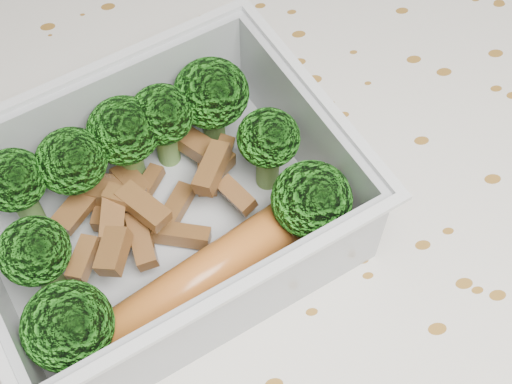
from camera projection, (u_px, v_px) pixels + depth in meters
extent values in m
cube|color=brown|center=(252.00, 238.00, 0.41)|extent=(1.40, 0.90, 0.04)
cube|color=silver|center=(252.00, 219.00, 0.39)|extent=(1.46, 0.96, 0.01)
cube|color=silver|center=(166.00, 234.00, 0.38)|extent=(0.21, 0.19, 0.00)
cube|color=silver|center=(103.00, 115.00, 0.39)|extent=(0.17, 0.06, 0.06)
cube|color=silver|center=(225.00, 312.00, 0.33)|extent=(0.17, 0.06, 0.06)
cube|color=silver|center=(305.00, 132.00, 0.38)|extent=(0.05, 0.12, 0.06)
cube|color=silver|center=(88.00, 71.00, 0.36)|extent=(0.18, 0.07, 0.00)
cube|color=silver|center=(228.00, 295.00, 0.30)|extent=(0.18, 0.07, 0.00)
cube|color=silver|center=(317.00, 91.00, 0.35)|extent=(0.05, 0.13, 0.00)
cylinder|color=#608C3F|center=(28.00, 207.00, 0.37)|extent=(0.02, 0.02, 0.03)
ellipsoid|color=#298B1A|center=(13.00, 180.00, 0.35)|extent=(0.03, 0.03, 0.03)
cylinder|color=#608C3F|center=(82.00, 188.00, 0.38)|extent=(0.02, 0.02, 0.03)
ellipsoid|color=#298B1A|center=(71.00, 161.00, 0.36)|extent=(0.04, 0.04, 0.03)
cylinder|color=#608C3F|center=(131.00, 159.00, 0.39)|extent=(0.02, 0.02, 0.03)
ellipsoid|color=#298B1A|center=(124.00, 130.00, 0.37)|extent=(0.04, 0.04, 0.03)
cylinder|color=#608C3F|center=(167.00, 143.00, 0.39)|extent=(0.02, 0.02, 0.03)
ellipsoid|color=#298B1A|center=(162.00, 114.00, 0.37)|extent=(0.03, 0.03, 0.03)
cylinder|color=#608C3F|center=(214.00, 123.00, 0.40)|extent=(0.02, 0.02, 0.02)
ellipsoid|color=#298B1A|center=(211.00, 93.00, 0.38)|extent=(0.04, 0.04, 0.04)
cylinder|color=#608C3F|center=(48.00, 274.00, 0.35)|extent=(0.02, 0.02, 0.03)
ellipsoid|color=#298B1A|center=(34.00, 251.00, 0.33)|extent=(0.03, 0.03, 0.03)
cylinder|color=#608C3F|center=(268.00, 166.00, 0.39)|extent=(0.02, 0.02, 0.03)
ellipsoid|color=#298B1A|center=(268.00, 138.00, 0.36)|extent=(0.03, 0.03, 0.03)
cylinder|color=#608C3F|center=(81.00, 345.00, 0.34)|extent=(0.02, 0.02, 0.02)
ellipsoid|color=#298B1A|center=(68.00, 326.00, 0.31)|extent=(0.04, 0.04, 0.04)
cylinder|color=#608C3F|center=(308.00, 225.00, 0.37)|extent=(0.02, 0.02, 0.03)
ellipsoid|color=#298B1A|center=(312.00, 199.00, 0.35)|extent=(0.04, 0.04, 0.03)
cube|color=brown|center=(113.00, 251.00, 0.35)|extent=(0.02, 0.03, 0.01)
cube|color=brown|center=(143.00, 206.00, 0.36)|extent=(0.03, 0.03, 0.01)
cube|color=brown|center=(206.00, 152.00, 0.39)|extent=(0.03, 0.03, 0.01)
cube|color=brown|center=(142.00, 240.00, 0.36)|extent=(0.01, 0.03, 0.01)
cube|color=brown|center=(107.00, 225.00, 0.38)|extent=(0.02, 0.03, 0.01)
cube|color=brown|center=(207.00, 172.00, 0.40)|extent=(0.01, 0.03, 0.01)
cube|color=brown|center=(237.00, 195.00, 0.37)|extent=(0.02, 0.02, 0.01)
cube|color=brown|center=(116.00, 196.00, 0.38)|extent=(0.03, 0.02, 0.01)
cube|color=brown|center=(126.00, 199.00, 0.36)|extent=(0.03, 0.02, 0.01)
cube|color=brown|center=(109.00, 203.00, 0.38)|extent=(0.02, 0.03, 0.01)
cube|color=brown|center=(180.00, 235.00, 0.37)|extent=(0.03, 0.02, 0.01)
cube|color=brown|center=(76.00, 209.00, 0.37)|extent=(0.03, 0.03, 0.01)
cube|color=brown|center=(138.00, 226.00, 0.38)|extent=(0.03, 0.02, 0.01)
cube|color=brown|center=(112.00, 218.00, 0.36)|extent=(0.02, 0.03, 0.01)
cube|color=brown|center=(144.00, 191.00, 0.39)|extent=(0.03, 0.03, 0.01)
cube|color=brown|center=(212.00, 168.00, 0.37)|extent=(0.03, 0.03, 0.01)
cube|color=brown|center=(83.00, 259.00, 0.35)|extent=(0.02, 0.02, 0.01)
cube|color=brown|center=(131.00, 182.00, 0.39)|extent=(0.02, 0.03, 0.01)
cube|color=brown|center=(220.00, 161.00, 0.39)|extent=(0.02, 0.03, 0.01)
cube|color=brown|center=(177.00, 206.00, 0.38)|extent=(0.02, 0.03, 0.01)
cylinder|color=#BF6526|center=(208.00, 274.00, 0.35)|extent=(0.14, 0.08, 0.02)
sphere|color=#BF6526|center=(318.00, 201.00, 0.37)|extent=(0.02, 0.02, 0.02)
sphere|color=#BF6526|center=(84.00, 357.00, 0.33)|extent=(0.02, 0.02, 0.02)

